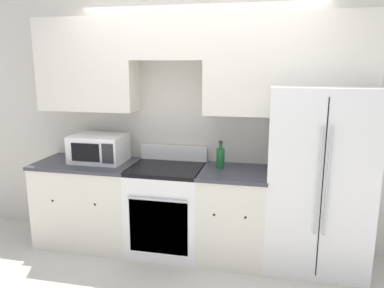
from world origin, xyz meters
name	(u,v)px	position (x,y,z in m)	size (l,w,h in m)	color
ground_plane	(185,267)	(0.00, 0.00, 0.00)	(12.00, 12.00, 0.00)	beige
wall_back	(199,99)	(0.02, 0.58, 1.57)	(8.00, 0.39, 2.60)	beige
lower_cabinets_left	(89,202)	(-1.15, 0.31, 0.45)	(1.06, 0.64, 0.90)	silver
lower_cabinets_right	(233,214)	(0.42, 0.31, 0.45)	(0.66, 0.64, 0.90)	silver
oven_range	(167,208)	(-0.27, 0.31, 0.46)	(0.73, 0.65, 1.06)	white
refrigerator	(318,178)	(1.20, 0.36, 0.87)	(0.92, 0.76, 1.73)	white
microwave	(99,148)	(-1.02, 0.37, 1.04)	(0.55, 0.42, 0.29)	white
bottle	(220,157)	(0.27, 0.40, 1.01)	(0.08, 0.08, 0.27)	#195928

